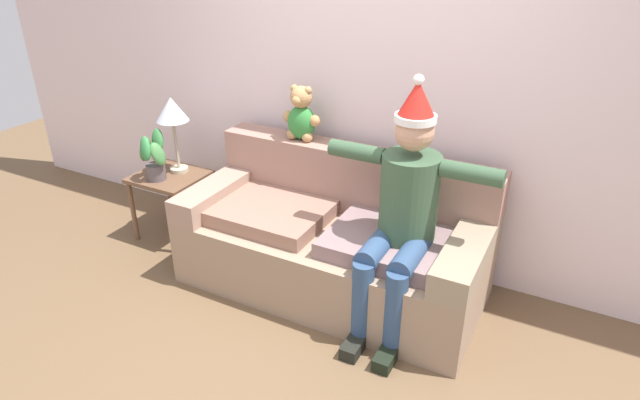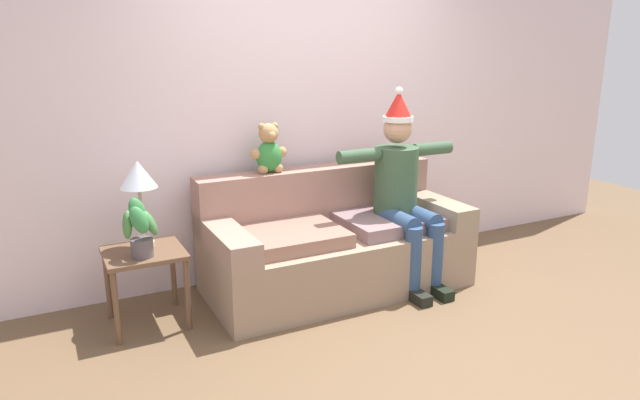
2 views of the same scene
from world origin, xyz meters
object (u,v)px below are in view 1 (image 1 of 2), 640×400
at_px(teddy_bear, 301,116).
at_px(side_table, 170,185).
at_px(potted_plant, 153,157).
at_px(table_lamp, 172,113).
at_px(couch, 336,239).
at_px(person_seated, 403,209).

distance_m(teddy_bear, side_table, 1.23).
bearing_deg(teddy_bear, potted_plant, -159.65).
bearing_deg(teddy_bear, table_lamp, -169.35).
relative_size(couch, person_seated, 1.30).
height_order(side_table, table_lamp, table_lamp).
xyz_separation_m(person_seated, potted_plant, (-1.96, 0.06, -0.07)).
xyz_separation_m(couch, teddy_bear, (-0.41, 0.28, 0.72)).
relative_size(person_seated, teddy_bear, 4.01).
distance_m(person_seated, teddy_bear, 1.06).
height_order(couch, person_seated, person_seated).
bearing_deg(potted_plant, side_table, 75.65).
height_order(person_seated, table_lamp, person_seated).
xyz_separation_m(person_seated, table_lamp, (-1.91, 0.26, 0.21)).
relative_size(teddy_bear, side_table, 0.73).
height_order(teddy_bear, potted_plant, teddy_bear).
bearing_deg(table_lamp, teddy_bear, 10.65).
bearing_deg(side_table, teddy_bear, 15.46).
xyz_separation_m(couch, potted_plant, (-1.45, -0.11, 0.36)).
distance_m(couch, person_seated, 0.69).
distance_m(teddy_bear, potted_plant, 1.17).
bearing_deg(couch, table_lamp, 176.23).
relative_size(teddy_bear, potted_plant, 0.97).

